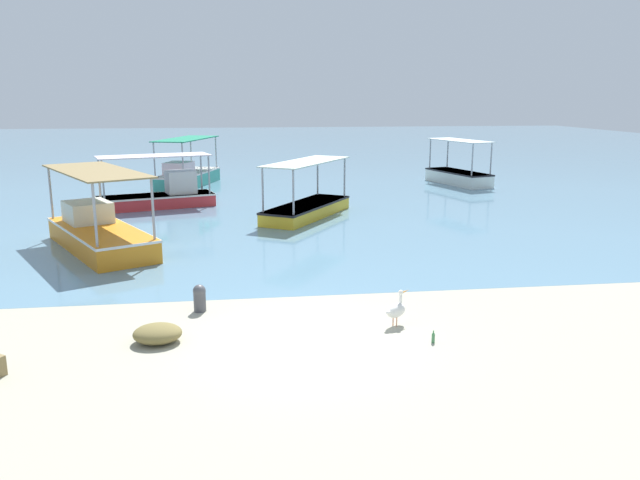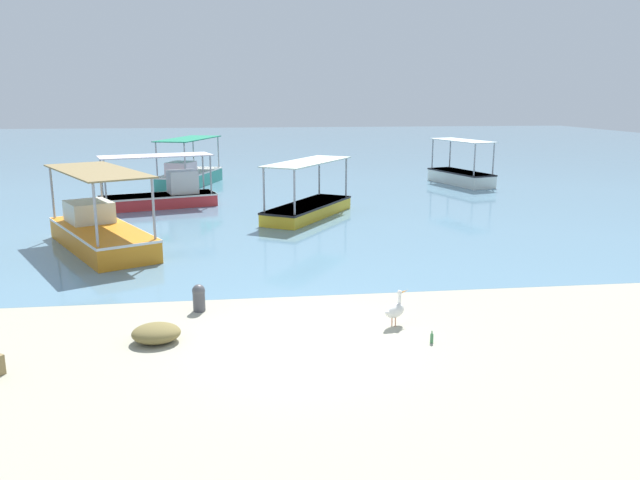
% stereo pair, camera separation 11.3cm
% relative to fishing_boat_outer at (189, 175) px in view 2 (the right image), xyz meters
% --- Properties ---
extents(ground, '(120.00, 120.00, 0.00)m').
position_rel_fishing_boat_outer_xyz_m(ground, '(4.06, -23.99, -0.63)').
color(ground, '#A19E89').
extents(harbor_water, '(110.00, 90.00, 0.00)m').
position_rel_fishing_boat_outer_xyz_m(harbor_water, '(4.06, 24.01, -0.63)').
color(harbor_water, '#5C859D').
rests_on(harbor_water, ground).
extents(fishing_boat_outer, '(3.55, 6.05, 2.70)m').
position_rel_fishing_boat_outer_xyz_m(fishing_boat_outer, '(0.00, 0.00, 0.00)').
color(fishing_boat_outer, teal).
rests_on(fishing_boat_outer, harbor_water).
extents(fishing_boat_center, '(2.80, 4.90, 2.56)m').
position_rel_fishing_boat_outer_xyz_m(fishing_boat_center, '(15.69, -1.22, -0.09)').
color(fishing_boat_center, white).
rests_on(fishing_boat_center, harbor_water).
extents(fishing_boat_near_left, '(4.53, 6.14, 2.66)m').
position_rel_fishing_boat_outer_xyz_m(fishing_boat_near_left, '(-1.84, -14.94, -0.02)').
color(fishing_boat_near_left, orange).
rests_on(fishing_boat_near_left, harbor_water).
extents(fishing_boat_far_right, '(4.38, 5.55, 2.37)m').
position_rel_fishing_boat_outer_xyz_m(fishing_boat_far_right, '(5.73, -10.20, -0.16)').
color(fishing_boat_far_right, gold).
rests_on(fishing_boat_far_right, harbor_water).
extents(fishing_boat_near_right, '(5.51, 3.19, 2.40)m').
position_rel_fishing_boat_outer_xyz_m(fishing_boat_near_right, '(-0.69, -6.86, -0.03)').
color(fishing_boat_near_right, red).
rests_on(fishing_boat_near_right, harbor_water).
extents(pelican, '(0.70, 0.59, 0.80)m').
position_rel_fishing_boat_outer_xyz_m(pelican, '(6.25, -23.34, -0.26)').
color(pelican, '#E0997A').
rests_on(pelican, ground).
extents(mooring_bollard, '(0.31, 0.31, 0.66)m').
position_rel_fishing_boat_outer_xyz_m(mooring_bollard, '(1.84, -21.78, -0.28)').
color(mooring_bollard, '#47474C').
rests_on(mooring_bollard, ground).
extents(net_pile, '(1.01, 0.86, 0.39)m').
position_rel_fishing_boat_outer_xyz_m(net_pile, '(1.07, -23.64, -0.44)').
color(net_pile, olive).
rests_on(net_pile, ground).
extents(glass_bottle, '(0.07, 0.07, 0.27)m').
position_rel_fishing_boat_outer_xyz_m(glass_bottle, '(6.77, -24.43, -0.53)').
color(glass_bottle, '#3F7F4C').
rests_on(glass_bottle, ground).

